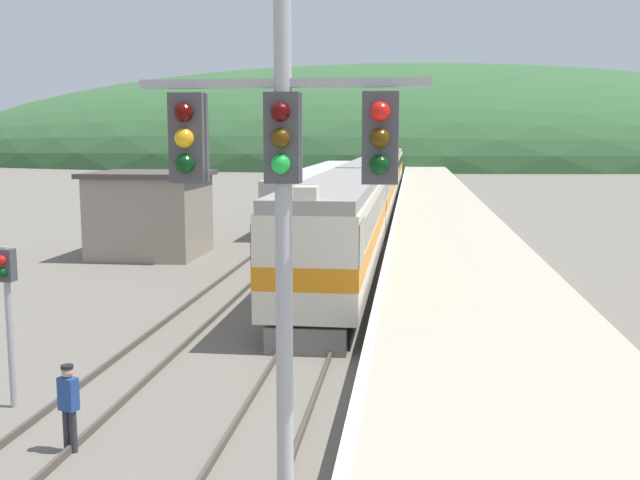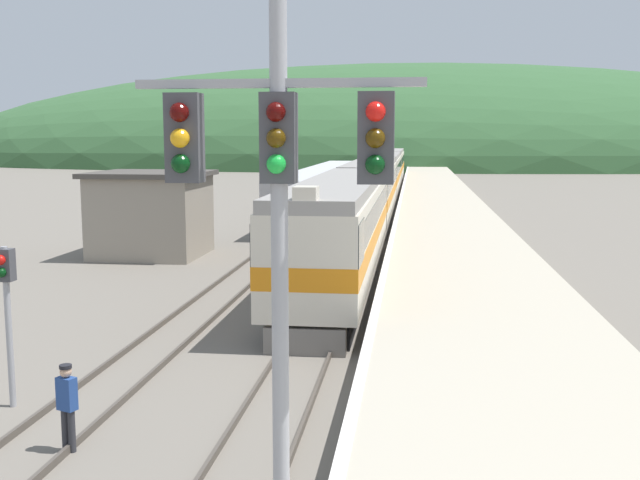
{
  "view_description": "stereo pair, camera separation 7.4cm",
  "coord_description": "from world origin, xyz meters",
  "px_view_note": "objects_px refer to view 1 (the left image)",
  "views": [
    {
      "loc": [
        2.83,
        -4.0,
        5.99
      ],
      "look_at": [
        -0.21,
        20.76,
        2.51
      ],
      "focal_mm": 42.0,
      "sensor_mm": 36.0,
      "label": 1
    },
    {
      "loc": [
        2.91,
        -3.99,
        5.99
      ],
      "look_at": [
        -0.21,
        20.76,
        2.51
      ],
      "focal_mm": 42.0,
      "sensor_mm": 36.0,
      "label": 2
    }
  ],
  "objects_px": {
    "signal_post_siding": "(7,293)",
    "carriage_fourth": "(389,165)",
    "express_train_lead_car": "(340,228)",
    "siding_train": "(322,189)",
    "signal_mast_main": "(283,212)",
    "track_worker": "(69,403)",
    "carriage_third": "(383,174)",
    "carriage_second": "(370,190)"
  },
  "relations": [
    {
      "from": "carriage_second",
      "to": "siding_train",
      "type": "height_order",
      "value": "carriage_second"
    },
    {
      "from": "signal_post_siding",
      "to": "carriage_fourth",
      "type": "bearing_deg",
      "value": 85.79
    },
    {
      "from": "carriage_fourth",
      "to": "signal_mast_main",
      "type": "distance_m",
      "value": 86.78
    },
    {
      "from": "siding_train",
      "to": "track_worker",
      "type": "height_order",
      "value": "siding_train"
    },
    {
      "from": "signal_post_siding",
      "to": "track_worker",
      "type": "relative_size",
      "value": 2.11
    },
    {
      "from": "express_train_lead_car",
      "to": "carriage_second",
      "type": "relative_size",
      "value": 0.98
    },
    {
      "from": "signal_mast_main",
      "to": "track_worker",
      "type": "relative_size",
      "value": 4.37
    },
    {
      "from": "express_train_lead_car",
      "to": "carriage_fourth",
      "type": "bearing_deg",
      "value": 90.0
    },
    {
      "from": "carriage_third",
      "to": "siding_train",
      "type": "distance_m",
      "value": 15.04
    },
    {
      "from": "siding_train",
      "to": "signal_post_siding",
      "type": "distance_m",
      "value": 43.9
    },
    {
      "from": "siding_train",
      "to": "signal_mast_main",
      "type": "distance_m",
      "value": 50.92
    },
    {
      "from": "express_train_lead_car",
      "to": "siding_train",
      "type": "height_order",
      "value": "express_train_lead_car"
    },
    {
      "from": "carriage_third",
      "to": "carriage_fourth",
      "type": "xyz_separation_m",
      "value": [
        0.0,
        21.81,
        0.0
      ]
    },
    {
      "from": "carriage_third",
      "to": "express_train_lead_car",
      "type": "bearing_deg",
      "value": -90.0
    },
    {
      "from": "carriage_second",
      "to": "siding_train",
      "type": "relative_size",
      "value": 0.59
    },
    {
      "from": "carriage_third",
      "to": "carriage_fourth",
      "type": "relative_size",
      "value": 1.0
    },
    {
      "from": "express_train_lead_car",
      "to": "carriage_second",
      "type": "bearing_deg",
      "value": 90.0
    },
    {
      "from": "express_train_lead_car",
      "to": "signal_mast_main",
      "type": "distance_m",
      "value": 21.48
    },
    {
      "from": "carriage_fourth",
      "to": "track_worker",
      "type": "distance_m",
      "value": 82.26
    },
    {
      "from": "carriage_third",
      "to": "signal_post_siding",
      "type": "height_order",
      "value": "carriage_third"
    },
    {
      "from": "express_train_lead_car",
      "to": "signal_mast_main",
      "type": "xyz_separation_m",
      "value": [
        1.38,
        -21.26,
        2.79
      ]
    },
    {
      "from": "carriage_third",
      "to": "signal_mast_main",
      "type": "xyz_separation_m",
      "value": [
        1.38,
        -64.91,
        2.8
      ]
    },
    {
      "from": "track_worker",
      "to": "express_train_lead_car",
      "type": "bearing_deg",
      "value": 77.96
    },
    {
      "from": "carriage_fourth",
      "to": "carriage_second",
      "type": "bearing_deg",
      "value": -90.0
    },
    {
      "from": "signal_post_siding",
      "to": "track_worker",
      "type": "xyz_separation_m",
      "value": [
        2.33,
        -2.08,
        -1.63
      ]
    },
    {
      "from": "carriage_second",
      "to": "track_worker",
      "type": "bearing_deg",
      "value": -95.28
    },
    {
      "from": "express_train_lead_car",
      "to": "signal_mast_main",
      "type": "height_order",
      "value": "signal_mast_main"
    },
    {
      "from": "signal_mast_main",
      "to": "carriage_fourth",
      "type": "bearing_deg",
      "value": 90.91
    },
    {
      "from": "siding_train",
      "to": "signal_mast_main",
      "type": "bearing_deg",
      "value": -83.63
    },
    {
      "from": "signal_mast_main",
      "to": "track_worker",
      "type": "height_order",
      "value": "signal_mast_main"
    },
    {
      "from": "express_train_lead_car",
      "to": "signal_mast_main",
      "type": "relative_size",
      "value": 2.75
    },
    {
      "from": "signal_mast_main",
      "to": "carriage_second",
      "type": "bearing_deg",
      "value": 91.83
    },
    {
      "from": "express_train_lead_car",
      "to": "track_worker",
      "type": "distance_m",
      "value": 17.14
    },
    {
      "from": "express_train_lead_car",
      "to": "carriage_fourth",
      "type": "xyz_separation_m",
      "value": [
        0.0,
        65.47,
        -0.01
      ]
    },
    {
      "from": "express_train_lead_car",
      "to": "carriage_second",
      "type": "height_order",
      "value": "express_train_lead_car"
    },
    {
      "from": "carriage_fourth",
      "to": "express_train_lead_car",
      "type": "bearing_deg",
      "value": -90.0
    },
    {
      "from": "signal_post_siding",
      "to": "track_worker",
      "type": "bearing_deg",
      "value": -41.85
    },
    {
      "from": "carriage_third",
      "to": "signal_mast_main",
      "type": "distance_m",
      "value": 64.99
    },
    {
      "from": "siding_train",
      "to": "carriage_fourth",
      "type": "bearing_deg",
      "value": 83.3
    },
    {
      "from": "siding_train",
      "to": "track_worker",
      "type": "bearing_deg",
      "value": -89.14
    },
    {
      "from": "signal_mast_main",
      "to": "signal_post_siding",
      "type": "height_order",
      "value": "signal_mast_main"
    },
    {
      "from": "siding_train",
      "to": "signal_post_siding",
      "type": "relative_size",
      "value": 9.84
    }
  ]
}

